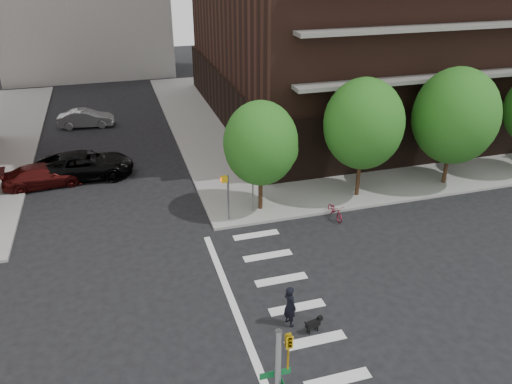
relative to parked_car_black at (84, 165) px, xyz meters
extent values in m
plane|color=black|center=(5.50, -15.96, -0.85)|extent=(120.00, 120.00, 0.00)
cube|color=gray|center=(26.00, 7.54, -0.77)|extent=(39.00, 33.00, 0.15)
cube|color=silver|center=(8.50, -19.96, -0.84)|extent=(2.40, 0.50, 0.01)
cube|color=silver|center=(8.50, -17.96, -0.84)|extent=(2.40, 0.50, 0.01)
cube|color=silver|center=(8.50, -15.96, -0.84)|extent=(2.40, 0.50, 0.01)
cube|color=silver|center=(8.50, -13.96, -0.84)|extent=(2.40, 0.50, 0.01)
cube|color=silver|center=(8.50, -11.96, -0.84)|extent=(2.40, 0.50, 0.01)
cube|color=silver|center=(8.50, -9.96, -0.84)|extent=(2.40, 0.50, 0.01)
cube|color=silver|center=(6.00, -15.96, -0.84)|extent=(0.30, 13.00, 0.01)
cube|color=black|center=(23.50, 8.04, 1.30)|extent=(25.50, 25.50, 4.00)
cylinder|color=#301E11|center=(9.50, -7.46, 0.45)|extent=(0.24, 0.24, 2.30)
sphere|color=#235B19|center=(9.50, -7.46, 3.20)|extent=(4.00, 4.00, 4.00)
cylinder|color=#301E11|center=(15.50, -7.46, 0.60)|extent=(0.24, 0.24, 2.60)
sphere|color=#235B19|center=(15.50, -7.46, 3.70)|extent=(4.50, 4.50, 4.50)
cylinder|color=#301E11|center=(21.50, -7.46, 0.45)|extent=(0.24, 0.24, 2.30)
sphere|color=#235B19|center=(21.50, -7.46, 3.60)|extent=(5.00, 5.00, 5.00)
imported|color=gold|center=(5.25, -23.46, 4.60)|extent=(0.16, 0.20, 1.00)
cube|color=#0A5926|center=(5.00, -23.31, 3.90)|extent=(0.75, 0.02, 0.18)
cylinder|color=slate|center=(7.50, -8.16, 0.60)|extent=(0.10, 0.10, 2.60)
cube|color=gold|center=(7.30, -8.16, 1.70)|extent=(0.32, 0.25, 0.32)
cylinder|color=slate|center=(9.00, -7.66, 0.40)|extent=(0.08, 0.08, 2.20)
cube|color=gold|center=(9.00, -7.81, 1.30)|extent=(0.64, 0.02, 0.64)
imported|color=black|center=(0.00, 0.00, 0.00)|extent=(3.05, 6.20, 1.69)
imported|color=#450F0E|center=(-2.42, -0.60, -0.14)|extent=(2.46, 5.03, 1.41)
imported|color=gray|center=(0.00, 10.34, -0.12)|extent=(1.96, 4.52, 1.45)
imported|color=maroon|center=(13.17, -9.46, -0.41)|extent=(0.65, 1.67, 0.87)
imported|color=black|center=(7.85, -16.80, 0.05)|extent=(0.75, 0.61, 1.80)
cube|color=black|center=(8.57, -17.47, -0.47)|extent=(0.62, 0.32, 0.24)
cube|color=black|center=(8.89, -17.40, -0.32)|extent=(0.20, 0.18, 0.17)
cylinder|color=black|center=(8.75, -17.41, -0.72)|extent=(0.06, 0.06, 0.26)
cylinder|color=black|center=(8.39, -17.53, -0.72)|extent=(0.06, 0.06, 0.26)
camera|label=1|loc=(2.21, -31.18, 12.73)|focal=35.00mm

